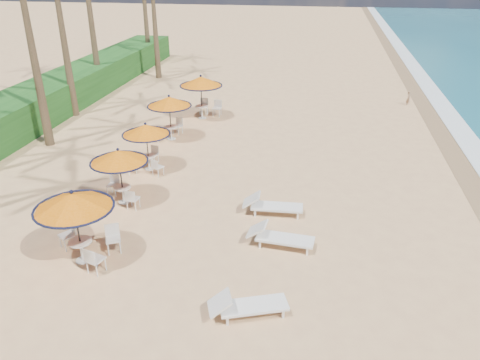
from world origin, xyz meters
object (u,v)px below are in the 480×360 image
object	(u,v)px
station_2	(146,136)
lounger_mid	(278,236)
station_0	(76,209)
station_3	(169,105)
station_1	(119,161)
lounger_far	(271,205)
lounger_near	(246,305)
station_4	(202,86)

from	to	relation	value
station_2	lounger_mid	world-z (taller)	station_2
station_0	station_3	world-z (taller)	station_0
station_2	station_3	world-z (taller)	station_3
station_1	station_3	bearing A→B (deg)	92.73
station_2	station_3	distance (m)	3.75
station_0	lounger_far	world-z (taller)	station_0
station_2	lounger_far	bearing A→B (deg)	-27.36
station_0	lounger_near	bearing A→B (deg)	-16.48
station_0	lounger_mid	distance (m)	6.12
station_4	station_2	bearing A→B (deg)	-94.23
station_1	station_2	xyz separation A→B (m)	(-0.11, 3.00, -0.12)
station_2	lounger_far	xyz separation A→B (m)	(5.61, -2.90, -1.19)
lounger_near	station_3	bearing A→B (deg)	95.54
station_1	station_2	size ratio (longest dim) A/B	1.03
station_2	lounger_far	size ratio (longest dim) A/B	0.98
station_2	station_3	bearing A→B (deg)	93.19
lounger_far	station_3	bearing A→B (deg)	128.52
station_1	station_4	world-z (taller)	station_4
station_3	lounger_far	size ratio (longest dim) A/B	1.06
station_1	station_3	world-z (taller)	station_3
station_3	lounger_mid	size ratio (longest dim) A/B	1.05
lounger_far	station_0	bearing A→B (deg)	-146.71
lounger_near	lounger_mid	world-z (taller)	lounger_mid
station_1	lounger_near	world-z (taller)	station_1
station_2	station_3	size ratio (longest dim) A/B	0.93
station_4	station_1	bearing A→B (deg)	-92.39
lounger_mid	lounger_far	xyz separation A→B (m)	(-0.47, 2.00, 0.00)
station_0	lounger_mid	bearing A→B (deg)	17.40
station_3	station_4	xyz separation A→B (m)	(0.75, 3.62, 0.07)
station_3	lounger_mid	distance (m)	10.78
station_2	station_4	world-z (taller)	station_4
lounger_mid	station_1	bearing A→B (deg)	167.20
station_2	lounger_near	size ratio (longest dim) A/B	0.99
lounger_mid	lounger_far	distance (m)	2.06
station_1	station_2	bearing A→B (deg)	92.15
station_0	station_3	xyz separation A→B (m)	(-0.61, 10.42, -0.02)
lounger_near	station_1	bearing A→B (deg)	116.06
lounger_mid	lounger_far	world-z (taller)	lounger_far
station_0	station_1	bearing A→B (deg)	94.51
station_0	lounger_far	bearing A→B (deg)	36.00
station_1	station_4	distance (m)	10.36
station_4	lounger_far	distance (m)	11.53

